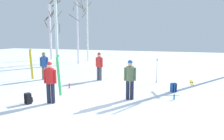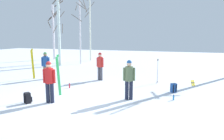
# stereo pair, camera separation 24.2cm
# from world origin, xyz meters

# --- Properties ---
(ground_plane) EXTENTS (60.00, 60.00, 0.00)m
(ground_plane) POSITION_xyz_m (0.00, 0.00, 0.00)
(ground_plane) COLOR white
(person_0) EXTENTS (0.51, 0.34, 1.72)m
(person_0) POSITION_xyz_m (-0.86, -0.48, 0.98)
(person_0) COLOR #1E2338
(person_0) RESTS_ON ground_plane
(person_1) EXTENTS (0.50, 0.34, 1.72)m
(person_1) POSITION_xyz_m (2.08, 1.03, 0.98)
(person_1) COLOR #1E2338
(person_1) RESTS_ON ground_plane
(person_2) EXTENTS (0.50, 0.34, 1.72)m
(person_2) POSITION_xyz_m (-0.64, 4.42, 0.98)
(person_2) COLOR #4C4C56
(person_2) RESTS_ON ground_plane
(person_3) EXTENTS (0.49, 0.34, 1.72)m
(person_3) POSITION_xyz_m (-4.00, 3.61, 0.98)
(person_3) COLOR #72604C
(person_3) RESTS_ON ground_plane
(ski_pair_planted_0) EXTENTS (0.17, 0.14, 1.91)m
(ski_pair_planted_0) POSITION_xyz_m (-4.87, 3.48, 0.95)
(ski_pair_planted_0) COLOR yellow
(ski_pair_planted_0) RESTS_ON ground_plane
(ski_pair_planted_1) EXTENTS (0.11, 0.23, 1.89)m
(ski_pair_planted_1) POSITION_xyz_m (-1.12, 0.59, 0.94)
(ski_pair_planted_1) COLOR green
(ski_pair_planted_1) RESTS_ON ground_plane
(ski_pair_lying_0) EXTENTS (0.20, 1.67, 0.05)m
(ski_pair_lying_0) POSITION_xyz_m (4.77, 5.45, 0.01)
(ski_pair_lying_0) COLOR yellow
(ski_pair_lying_0) RESTS_ON ground_plane
(ski_poles_0) EXTENTS (0.07, 0.25, 1.41)m
(ski_poles_0) POSITION_xyz_m (2.81, 4.70, 0.76)
(ski_poles_0) COLOR #B2B2BC
(ski_poles_0) RESTS_ON ground_plane
(backpack_0) EXTENTS (0.33, 0.34, 0.44)m
(backpack_0) POSITION_xyz_m (-1.69, -0.83, 0.21)
(backpack_0) COLOR black
(backpack_0) RESTS_ON ground_plane
(backpack_1) EXTENTS (0.34, 0.34, 0.44)m
(backpack_1) POSITION_xyz_m (3.82, 2.89, 0.21)
(backpack_1) COLOR #1E4C99
(backpack_1) RESTS_ON ground_plane
(water_bottle_0) EXTENTS (0.07, 0.07, 0.27)m
(water_bottle_0) POSITION_xyz_m (-1.39, 2.00, 0.13)
(water_bottle_0) COLOR red
(water_bottle_0) RESTS_ON ground_plane
(water_bottle_1) EXTENTS (0.06, 0.06, 0.24)m
(water_bottle_1) POSITION_xyz_m (3.91, 1.56, 0.11)
(water_bottle_1) COLOR #1E72BF
(water_bottle_1) RESTS_ON ground_plane
(birch_tree_0) EXTENTS (1.83, 1.66, 6.14)m
(birch_tree_0) POSITION_xyz_m (-10.23, 13.86, 3.28)
(birch_tree_0) COLOR silver
(birch_tree_0) RESTS_ON ground_plane
(birch_tree_1) EXTENTS (1.40, 1.41, 5.17)m
(birch_tree_1) POSITION_xyz_m (-7.90, 11.26, 2.72)
(birch_tree_1) COLOR silver
(birch_tree_1) RESTS_ON ground_plane
(birch_tree_2) EXTENTS (1.19, 1.03, 6.93)m
(birch_tree_2) POSITION_xyz_m (-6.70, 9.48, 3.64)
(birch_tree_2) COLOR silver
(birch_tree_2) RESTS_ON ground_plane
(birch_tree_3) EXTENTS (0.94, 1.25, 7.00)m
(birch_tree_3) POSITION_xyz_m (-5.63, 13.85, 3.61)
(birch_tree_3) COLOR silver
(birch_tree_3) RESTS_ON ground_plane
(birch_tree_4) EXTENTS (1.28, 1.31, 6.55)m
(birch_tree_4) POSITION_xyz_m (-5.39, 11.08, 3.47)
(birch_tree_4) COLOR silver
(birch_tree_4) RESTS_ON ground_plane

